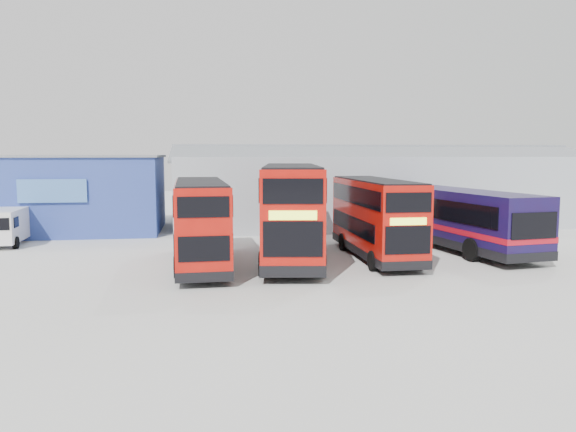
{
  "coord_description": "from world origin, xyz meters",
  "views": [
    {
      "loc": [
        -5.03,
        -21.17,
        5.16
      ],
      "look_at": [
        -0.92,
        6.38,
        2.1
      ],
      "focal_mm": 35.0,
      "sensor_mm": 36.0,
      "label": 1
    }
  ],
  "objects_px": {
    "office_block": "(69,193)",
    "double_decker_left": "(201,224)",
    "double_decker_centre": "(291,213)",
    "double_decker_right": "(375,219)",
    "single_decker_blue": "(456,220)",
    "panel_van": "(6,225)",
    "maintenance_shed": "(377,188)"
  },
  "relations": [
    {
      "from": "office_block",
      "to": "double_decker_left",
      "type": "distance_m",
      "value": 15.87
    },
    {
      "from": "double_decker_centre",
      "to": "double_decker_right",
      "type": "xyz_separation_m",
      "value": [
        4.28,
        0.09,
        -0.36
      ]
    },
    {
      "from": "double_decker_centre",
      "to": "double_decker_right",
      "type": "distance_m",
      "value": 4.29
    },
    {
      "from": "double_decker_left",
      "to": "single_decker_blue",
      "type": "distance_m",
      "value": 14.07
    },
    {
      "from": "single_decker_blue",
      "to": "panel_van",
      "type": "height_order",
      "value": "single_decker_blue"
    },
    {
      "from": "double_decker_right",
      "to": "office_block",
      "type": "bearing_deg",
      "value": 145.01
    },
    {
      "from": "office_block",
      "to": "single_decker_blue",
      "type": "bearing_deg",
      "value": -24.83
    },
    {
      "from": "double_decker_left",
      "to": "panel_van",
      "type": "bearing_deg",
      "value": -37.53
    },
    {
      "from": "maintenance_shed",
      "to": "single_decker_blue",
      "type": "xyz_separation_m",
      "value": [
        0.55,
        -12.44,
        -0.98
      ]
    },
    {
      "from": "double_decker_centre",
      "to": "double_decker_right",
      "type": "relative_size",
      "value": 1.2
    },
    {
      "from": "double_decker_right",
      "to": "panel_van",
      "type": "height_order",
      "value": "double_decker_right"
    },
    {
      "from": "double_decker_right",
      "to": "double_decker_centre",
      "type": "bearing_deg",
      "value": -178.56
    },
    {
      "from": "maintenance_shed",
      "to": "double_decker_centre",
      "type": "distance_m",
      "value": 16.89
    },
    {
      "from": "maintenance_shed",
      "to": "double_decker_left",
      "type": "bearing_deg",
      "value": -130.99
    },
    {
      "from": "maintenance_shed",
      "to": "single_decker_blue",
      "type": "relative_size",
      "value": 2.48
    },
    {
      "from": "office_block",
      "to": "double_decker_centre",
      "type": "distance_m",
      "value": 18.02
    },
    {
      "from": "double_decker_centre",
      "to": "single_decker_blue",
      "type": "relative_size",
      "value": 0.91
    },
    {
      "from": "double_decker_centre",
      "to": "panel_van",
      "type": "bearing_deg",
      "value": 163.34
    },
    {
      "from": "double_decker_left",
      "to": "panel_van",
      "type": "height_order",
      "value": "double_decker_left"
    },
    {
      "from": "double_decker_centre",
      "to": "double_decker_right",
      "type": "height_order",
      "value": "double_decker_centre"
    },
    {
      "from": "double_decker_centre",
      "to": "panel_van",
      "type": "height_order",
      "value": "double_decker_centre"
    },
    {
      "from": "maintenance_shed",
      "to": "panel_van",
      "type": "relative_size",
      "value": 6.3
    },
    {
      "from": "office_block",
      "to": "double_decker_right",
      "type": "distance_m",
      "value": 21.29
    },
    {
      "from": "maintenance_shed",
      "to": "double_decker_centre",
      "type": "height_order",
      "value": "maintenance_shed"
    },
    {
      "from": "panel_van",
      "to": "maintenance_shed",
      "type": "bearing_deg",
      "value": 14.6
    },
    {
      "from": "double_decker_left",
      "to": "double_decker_right",
      "type": "bearing_deg",
      "value": -175.52
    },
    {
      "from": "panel_van",
      "to": "double_decker_centre",
      "type": "bearing_deg",
      "value": -26.75
    },
    {
      "from": "double_decker_right",
      "to": "maintenance_shed",
      "type": "bearing_deg",
      "value": 72.32
    },
    {
      "from": "double_decker_centre",
      "to": "panel_van",
      "type": "relative_size",
      "value": 2.32
    },
    {
      "from": "double_decker_right",
      "to": "single_decker_blue",
      "type": "xyz_separation_m",
      "value": [
        5.16,
        1.83,
        -0.34
      ]
    },
    {
      "from": "office_block",
      "to": "single_decker_blue",
      "type": "relative_size",
      "value": 1.0
    },
    {
      "from": "maintenance_shed",
      "to": "double_decker_right",
      "type": "bearing_deg",
      "value": -107.88
    }
  ]
}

